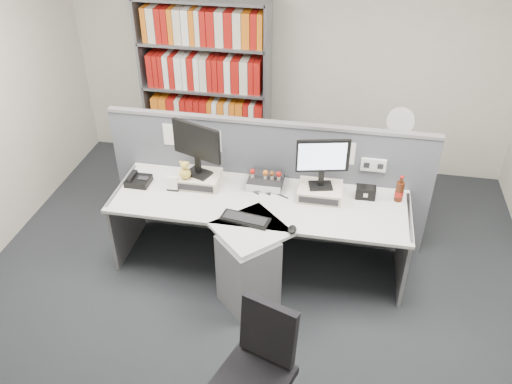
% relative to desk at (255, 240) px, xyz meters
% --- Properties ---
extents(ground, '(5.50, 5.50, 0.00)m').
position_rel_desk_xyz_m(ground, '(0.00, -0.60, -0.46)').
color(ground, '#272A2E').
rests_on(ground, ground).
extents(room_shell, '(5.04, 5.54, 2.72)m').
position_rel_desk_xyz_m(room_shell, '(0.00, -0.60, 1.33)').
color(room_shell, beige).
rests_on(room_shell, ground).
extents(partition, '(3.00, 0.08, 1.27)m').
position_rel_desk_xyz_m(partition, '(0.00, 0.65, 0.19)').
color(partition, '#585B64').
rests_on(partition, ground).
extents(desk, '(2.60, 1.20, 0.72)m').
position_rel_desk_xyz_m(desk, '(0.00, 0.00, 0.00)').
color(desk, silver).
rests_on(desk, ground).
extents(monitor_riser_left, '(0.38, 0.31, 0.10)m').
position_rel_desk_xyz_m(monitor_riser_left, '(-0.59, 0.38, 0.31)').
color(monitor_riser_left, beige).
rests_on(monitor_riser_left, desk).
extents(monitor_riser_right, '(0.38, 0.31, 0.10)m').
position_rel_desk_xyz_m(monitor_riser_right, '(0.51, 0.38, 0.31)').
color(monitor_riser_right, beige).
rests_on(monitor_riser_right, desk).
extents(monitor_left, '(0.47, 0.23, 0.50)m').
position_rel_desk_xyz_m(monitor_left, '(-0.59, 0.38, 0.66)').
color(monitor_left, black).
rests_on(monitor_left, monitor_riser_left).
extents(monitor_right, '(0.45, 0.19, 0.46)m').
position_rel_desk_xyz_m(monitor_right, '(0.51, 0.38, 0.64)').
color(monitor_right, black).
rests_on(monitor_right, monitor_riser_right).
extents(desktop_pc, '(0.31, 0.28, 0.08)m').
position_rel_desk_xyz_m(desktop_pc, '(0.01, 0.47, 0.30)').
color(desktop_pc, black).
rests_on(desktop_pc, desk).
extents(figurines, '(0.29, 0.05, 0.09)m').
position_rel_desk_xyz_m(figurines, '(0.03, 0.45, 0.40)').
color(figurines, beige).
rests_on(figurines, desktop_pc).
extents(keyboard, '(0.43, 0.22, 0.03)m').
position_rel_desk_xyz_m(keyboard, '(-0.06, -0.08, 0.28)').
color(keyboard, black).
rests_on(keyboard, desk).
extents(mouse, '(0.07, 0.11, 0.04)m').
position_rel_desk_xyz_m(mouse, '(0.34, -0.16, 0.29)').
color(mouse, black).
rests_on(mouse, desk).
extents(desk_phone, '(0.21, 0.19, 0.09)m').
position_rel_desk_xyz_m(desk_phone, '(-1.14, 0.28, 0.30)').
color(desk_phone, black).
rests_on(desk_phone, desk).
extents(desk_calendar, '(0.11, 0.08, 0.13)m').
position_rel_desk_xyz_m(desk_calendar, '(-0.79, 0.25, 0.32)').
color(desk_calendar, black).
rests_on(desk_calendar, desk).
extents(plush_toy, '(0.10, 0.10, 0.18)m').
position_rel_desk_xyz_m(plush_toy, '(-0.69, 0.30, 0.44)').
color(plush_toy, '#DEC14A').
rests_on(plush_toy, monitor_riser_left).
extents(speaker, '(0.17, 0.10, 0.11)m').
position_rel_desk_xyz_m(speaker, '(0.90, 0.43, 0.32)').
color(speaker, black).
rests_on(speaker, desk).
extents(cola_bottle, '(0.08, 0.08, 0.25)m').
position_rel_desk_xyz_m(cola_bottle, '(1.19, 0.44, 0.36)').
color(cola_bottle, '#3F190A').
rests_on(cola_bottle, desk).
extents(shelving_unit, '(1.41, 0.40, 2.00)m').
position_rel_desk_xyz_m(shelving_unit, '(-0.90, 1.85, 0.52)').
color(shelving_unit, slate).
rests_on(shelving_unit, ground).
extents(filing_cabinet, '(0.45, 0.61, 0.70)m').
position_rel_desk_xyz_m(filing_cabinet, '(1.20, 1.40, -0.11)').
color(filing_cabinet, slate).
rests_on(filing_cabinet, ground).
extents(desk_fan, '(0.28, 0.16, 0.46)m').
position_rel_desk_xyz_m(desk_fan, '(1.20, 1.40, 0.53)').
color(desk_fan, white).
rests_on(desk_fan, filing_cabinet).
extents(office_chair, '(0.62, 0.63, 0.94)m').
position_rel_desk_xyz_m(office_chair, '(0.28, -1.33, 0.05)').
color(office_chair, silver).
rests_on(office_chair, ground).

